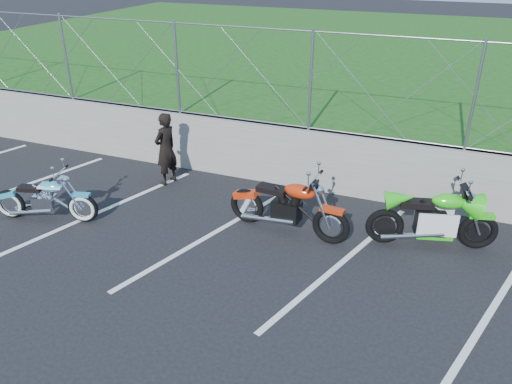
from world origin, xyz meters
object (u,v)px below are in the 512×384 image
at_px(cruiser_turquoise, 47,201).
at_px(person_standing, 166,149).
at_px(naked_orange, 289,208).
at_px(sportbike_green, 434,220).

height_order(cruiser_turquoise, person_standing, person_standing).
bearing_deg(naked_orange, person_standing, 166.96).
distance_m(cruiser_turquoise, person_standing, 2.62).
bearing_deg(person_standing, naked_orange, 84.83).
relative_size(naked_orange, sportbike_green, 1.07).
relative_size(cruiser_turquoise, sportbike_green, 0.91).
height_order(naked_orange, person_standing, person_standing).
bearing_deg(sportbike_green, naked_orange, 176.70).
relative_size(sportbike_green, person_standing, 1.37).
bearing_deg(cruiser_turquoise, sportbike_green, -0.93).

